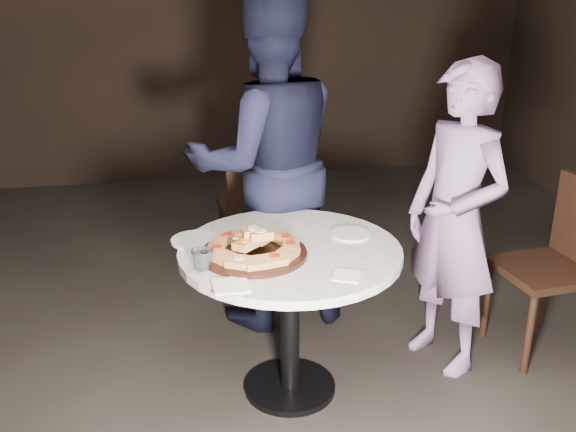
{
  "coord_description": "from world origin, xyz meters",
  "views": [
    {
      "loc": [
        -0.37,
        -2.46,
        1.86
      ],
      "look_at": [
        0.12,
        0.1,
        0.86
      ],
      "focal_mm": 40.0,
      "sensor_mm": 36.0,
      "label": 1
    }
  ],
  "objects_px": {
    "table": "(290,276)",
    "focaccia_pile": "(254,245)",
    "diner_navy": "(267,164)",
    "chair_right": "(561,255)",
    "water_glass": "(203,260)",
    "chair_far": "(256,201)",
    "diner_teal": "(455,221)",
    "serving_board": "(254,253)"
  },
  "relations": [
    {
      "from": "chair_far",
      "to": "water_glass",
      "type": "bearing_deg",
      "value": 68.41
    },
    {
      "from": "diner_teal",
      "to": "water_glass",
      "type": "bearing_deg",
      "value": -100.42
    },
    {
      "from": "chair_far",
      "to": "chair_right",
      "type": "bearing_deg",
      "value": 136.27
    },
    {
      "from": "water_glass",
      "to": "diner_teal",
      "type": "distance_m",
      "value": 1.23
    },
    {
      "from": "table",
      "to": "serving_board",
      "type": "distance_m",
      "value": 0.23
    },
    {
      "from": "water_glass",
      "to": "chair_right",
      "type": "xyz_separation_m",
      "value": [
        1.81,
        0.27,
        -0.25
      ]
    },
    {
      "from": "chair_far",
      "to": "chair_right",
      "type": "relative_size",
      "value": 0.98
    },
    {
      "from": "chair_right",
      "to": "diner_navy",
      "type": "xyz_separation_m",
      "value": [
        -1.4,
        0.6,
        0.38
      ]
    },
    {
      "from": "serving_board",
      "to": "diner_teal",
      "type": "bearing_deg",
      "value": 9.52
    },
    {
      "from": "focaccia_pile",
      "to": "chair_right",
      "type": "relative_size",
      "value": 0.44
    },
    {
      "from": "table",
      "to": "diner_teal",
      "type": "bearing_deg",
      "value": 7.86
    },
    {
      "from": "focaccia_pile",
      "to": "serving_board",
      "type": "bearing_deg",
      "value": -91.04
    },
    {
      "from": "diner_navy",
      "to": "table",
      "type": "bearing_deg",
      "value": 82.95
    },
    {
      "from": "table",
      "to": "diner_navy",
      "type": "distance_m",
      "value": 0.79
    },
    {
      "from": "chair_right",
      "to": "diner_teal",
      "type": "distance_m",
      "value": 0.64
    },
    {
      "from": "focaccia_pile",
      "to": "chair_far",
      "type": "relative_size",
      "value": 0.45
    },
    {
      "from": "table",
      "to": "chair_right",
      "type": "relative_size",
      "value": 1.1
    },
    {
      "from": "focaccia_pile",
      "to": "diner_navy",
      "type": "height_order",
      "value": "diner_navy"
    },
    {
      "from": "chair_right",
      "to": "diner_teal",
      "type": "relative_size",
      "value": 0.6
    },
    {
      "from": "chair_far",
      "to": "diner_navy",
      "type": "height_order",
      "value": "diner_navy"
    },
    {
      "from": "diner_navy",
      "to": "focaccia_pile",
      "type": "bearing_deg",
      "value": 70.97
    },
    {
      "from": "table",
      "to": "focaccia_pile",
      "type": "relative_size",
      "value": 2.49
    },
    {
      "from": "water_glass",
      "to": "serving_board",
      "type": "bearing_deg",
      "value": 22.52
    },
    {
      "from": "table",
      "to": "chair_right",
      "type": "bearing_deg",
      "value": 4.95
    },
    {
      "from": "serving_board",
      "to": "water_glass",
      "type": "distance_m",
      "value": 0.24
    },
    {
      "from": "diner_navy",
      "to": "chair_right",
      "type": "bearing_deg",
      "value": 150.84
    },
    {
      "from": "chair_right",
      "to": "diner_teal",
      "type": "height_order",
      "value": "diner_teal"
    },
    {
      "from": "serving_board",
      "to": "water_glass",
      "type": "relative_size",
      "value": 5.0
    },
    {
      "from": "water_glass",
      "to": "chair_right",
      "type": "bearing_deg",
      "value": 8.4
    },
    {
      "from": "water_glass",
      "to": "chair_right",
      "type": "distance_m",
      "value": 1.84
    },
    {
      "from": "water_glass",
      "to": "diner_navy",
      "type": "height_order",
      "value": "diner_navy"
    },
    {
      "from": "diner_teal",
      "to": "focaccia_pile",
      "type": "bearing_deg",
      "value": -103.03
    },
    {
      "from": "water_glass",
      "to": "chair_far",
      "type": "relative_size",
      "value": 0.1
    },
    {
      "from": "serving_board",
      "to": "diner_teal",
      "type": "height_order",
      "value": "diner_teal"
    },
    {
      "from": "chair_right",
      "to": "diner_teal",
      "type": "xyz_separation_m",
      "value": [
        -0.6,
        -0.01,
        0.24
      ]
    },
    {
      "from": "water_glass",
      "to": "chair_right",
      "type": "height_order",
      "value": "chair_right"
    },
    {
      "from": "diner_navy",
      "to": "water_glass",
      "type": "bearing_deg",
      "value": 59.34
    },
    {
      "from": "focaccia_pile",
      "to": "diner_navy",
      "type": "relative_size",
      "value": 0.22
    },
    {
      "from": "chair_far",
      "to": "diner_navy",
      "type": "xyz_separation_m",
      "value": [
        -0.01,
        -0.51,
        0.39
      ]
    },
    {
      "from": "focaccia_pile",
      "to": "diner_teal",
      "type": "height_order",
      "value": "diner_teal"
    },
    {
      "from": "table",
      "to": "chair_right",
      "type": "height_order",
      "value": "chair_right"
    },
    {
      "from": "focaccia_pile",
      "to": "diner_teal",
      "type": "distance_m",
      "value": 1.0
    }
  ]
}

